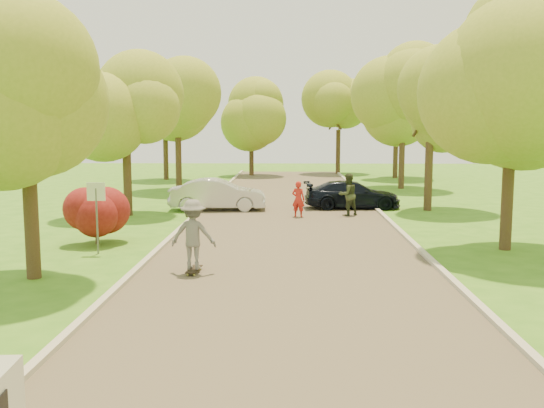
# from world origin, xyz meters

# --- Properties ---
(ground) EXTENTS (100.00, 100.00, 0.00)m
(ground) POSITION_xyz_m (0.00, 0.00, 0.00)
(ground) COLOR #39741B
(ground) RESTS_ON ground
(road) EXTENTS (8.00, 60.00, 0.01)m
(road) POSITION_xyz_m (0.00, 8.00, 0.01)
(road) COLOR #4C4438
(road) RESTS_ON ground
(curb_left) EXTENTS (0.18, 60.00, 0.12)m
(curb_left) POSITION_xyz_m (-4.05, 8.00, 0.06)
(curb_left) COLOR #B2AD9E
(curb_left) RESTS_ON ground
(curb_right) EXTENTS (0.18, 60.00, 0.12)m
(curb_right) POSITION_xyz_m (4.05, 8.00, 0.06)
(curb_right) COLOR #B2AD9E
(curb_right) RESTS_ON ground
(street_sign) EXTENTS (0.55, 0.06, 2.17)m
(street_sign) POSITION_xyz_m (-5.80, 4.00, 1.56)
(street_sign) COLOR #59595E
(street_sign) RESTS_ON ground
(red_shrub) EXTENTS (1.70, 1.70, 1.95)m
(red_shrub) POSITION_xyz_m (-6.30, 5.50, 1.10)
(red_shrub) COLOR #382619
(red_shrub) RESTS_ON ground
(tree_l_mida) EXTENTS (4.71, 4.60, 7.39)m
(tree_l_mida) POSITION_xyz_m (-6.30, 1.00, 5.17)
(tree_l_mida) COLOR #382619
(tree_l_mida) RESTS_ON ground
(tree_l_midb) EXTENTS (4.30, 4.20, 6.62)m
(tree_l_midb) POSITION_xyz_m (-6.81, 12.00, 4.59)
(tree_l_midb) COLOR #382619
(tree_l_midb) RESTS_ON ground
(tree_l_far) EXTENTS (4.92, 4.80, 7.79)m
(tree_l_far) POSITION_xyz_m (-6.39, 22.00, 5.47)
(tree_l_far) COLOR #382619
(tree_l_far) RESTS_ON ground
(tree_r_mida) EXTENTS (5.13, 5.00, 7.95)m
(tree_r_mida) POSITION_xyz_m (7.02, 5.00, 5.54)
(tree_r_mida) COLOR #382619
(tree_r_mida) RESTS_ON ground
(tree_r_midb) EXTENTS (4.51, 4.40, 7.01)m
(tree_r_midb) POSITION_xyz_m (6.60, 14.00, 4.88)
(tree_r_midb) COLOR #382619
(tree_r_midb) RESTS_ON ground
(tree_r_far) EXTENTS (5.33, 5.20, 8.34)m
(tree_r_far) POSITION_xyz_m (7.23, 24.00, 5.83)
(tree_r_far) COLOR #382619
(tree_r_far) RESTS_ON ground
(tree_bg_a) EXTENTS (5.12, 5.00, 7.72)m
(tree_bg_a) POSITION_xyz_m (-8.78, 30.00, 5.31)
(tree_bg_a) COLOR #382619
(tree_bg_a) RESTS_ON ground
(tree_bg_b) EXTENTS (5.12, 5.00, 7.95)m
(tree_bg_b) POSITION_xyz_m (8.22, 32.00, 5.54)
(tree_bg_b) COLOR #382619
(tree_bg_b) RESTS_ON ground
(tree_bg_c) EXTENTS (4.92, 4.80, 7.33)m
(tree_bg_c) POSITION_xyz_m (-2.79, 34.00, 5.02)
(tree_bg_c) COLOR #382619
(tree_bg_c) RESTS_ON ground
(tree_bg_d) EXTENTS (5.12, 5.00, 7.72)m
(tree_bg_d) POSITION_xyz_m (4.22, 36.00, 5.31)
(tree_bg_d) COLOR #382619
(tree_bg_d) RESTS_ON ground
(silver_sedan) EXTENTS (4.49, 1.77, 1.46)m
(silver_sedan) POSITION_xyz_m (-3.30, 13.76, 0.73)
(silver_sedan) COLOR #BBBAC0
(silver_sedan) RESTS_ON ground
(dark_sedan) EXTENTS (4.61, 2.13, 1.30)m
(dark_sedan) POSITION_xyz_m (2.98, 14.55, 0.65)
(dark_sedan) COLOR black
(dark_sedan) RESTS_ON ground
(longboard) EXTENTS (0.33, 0.96, 0.11)m
(longboard) POSITION_xyz_m (-2.50, 1.63, 0.10)
(longboard) COLOR black
(longboard) RESTS_ON ground
(skateboarder) EXTENTS (1.24, 0.77, 1.84)m
(skateboarder) POSITION_xyz_m (-2.50, 1.63, 1.04)
(skateboarder) COLOR slate
(skateboarder) RESTS_ON longboard
(person_striped) EXTENTS (0.65, 0.53, 1.55)m
(person_striped) POSITION_xyz_m (0.39, 11.67, 0.77)
(person_striped) COLOR #B4211B
(person_striped) RESTS_ON ground
(person_olive) EXTENTS (1.12, 1.05, 1.84)m
(person_olive) POSITION_xyz_m (2.54, 12.17, 0.92)
(person_olive) COLOR #2E3721
(person_olive) RESTS_ON ground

